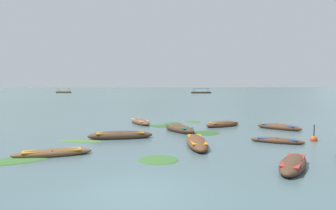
# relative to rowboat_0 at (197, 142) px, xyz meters

# --- Properties ---
(ground_plane) EXTENTS (6000.00, 6000.00, 0.00)m
(ground_plane) POSITION_rel_rowboat_0_xyz_m (-1.74, 1492.12, -0.20)
(ground_plane) COLOR #476066
(mountain_1) EXTENTS (1621.52, 1621.52, 394.64)m
(mountain_1) POSITION_rel_rowboat_0_xyz_m (-1203.50, 1956.01, 197.12)
(mountain_1) COLOR slate
(mountain_1) RESTS_ON ground
(mountain_2) EXTENTS (1305.81, 1305.81, 320.14)m
(mountain_2) POSITION_rel_rowboat_0_xyz_m (-403.27, 2160.10, 159.87)
(mountain_2) COLOR #56665B
(mountain_2) RESTS_ON ground
(mountain_3) EXTENTS (929.55, 929.55, 325.74)m
(mountain_3) POSITION_rel_rowboat_0_xyz_m (291.64, 1855.68, 162.67)
(mountain_3) COLOR #4C5B56
(mountain_3) RESTS_ON ground
(rowboat_0) EXTENTS (1.72, 4.58, 0.63)m
(rowboat_0) POSITION_rel_rowboat_0_xyz_m (0.00, 0.00, 0.00)
(rowboat_0) COLOR brown
(rowboat_0) RESTS_ON ground
(rowboat_1) EXTENTS (2.96, 3.82, 0.57)m
(rowboat_1) POSITION_rel_rowboat_0_xyz_m (-5.32, 9.38, -0.02)
(rowboat_1) COLOR brown
(rowboat_1) RESTS_ON ground
(rowboat_2) EXTENTS (3.44, 2.89, 0.56)m
(rowboat_2) POSITION_rel_rowboat_0_xyz_m (6.40, 7.28, -0.02)
(rowboat_2) COLOR brown
(rowboat_2) RESTS_ON ground
(rowboat_3) EXTENTS (3.80, 2.43, 0.43)m
(rowboat_3) POSITION_rel_rowboat_0_xyz_m (-7.05, -3.25, -0.06)
(rowboat_3) COLOR brown
(rowboat_3) RESTS_ON ground
(rowboat_4) EXTENTS (3.47, 3.06, 0.59)m
(rowboat_4) POSITION_rel_rowboat_0_xyz_m (2.06, 8.47, -0.01)
(rowboat_4) COLOR brown
(rowboat_4) RESTS_ON ground
(rowboat_6) EXTENTS (3.06, 3.50, 0.66)m
(rowboat_6) POSITION_rel_rowboat_0_xyz_m (-1.41, 5.16, 0.01)
(rowboat_6) COLOR #4C3323
(rowboat_6) RESTS_ON ground
(rowboat_7) EXTENTS (2.33, 3.65, 0.57)m
(rowboat_7) POSITION_rel_rowboat_0_xyz_m (4.07, -4.20, -0.02)
(rowboat_7) COLOR #4C3323
(rowboat_7) RESTS_ON ground
(rowboat_8) EXTENTS (3.22, 1.70, 0.41)m
(rowboat_8) POSITION_rel_rowboat_0_xyz_m (4.83, 1.48, -0.07)
(rowboat_8) COLOR brown
(rowboat_8) RESTS_ON ground
(rowboat_9) EXTENTS (4.41, 2.34, 0.60)m
(rowboat_9) POSITION_rel_rowboat_0_xyz_m (-5.06, 1.90, -0.01)
(rowboat_9) COLOR #4C3323
(rowboat_9) RESTS_ON ground
(ferry_0) EXTENTS (7.53, 2.78, 2.54)m
(ferry_0) POSITION_rel_rowboat_0_xyz_m (-70.74, 127.23, 0.25)
(ferry_0) COLOR brown
(ferry_0) RESTS_ON ground
(ferry_1) EXTENTS (10.05, 5.69, 2.54)m
(ferry_1) POSITION_rel_rowboat_0_xyz_m (-0.21, 128.09, 0.25)
(ferry_1) COLOR #4C3323
(ferry_1) RESTS_ON ground
(mooring_buoy) EXTENTS (0.44, 0.44, 1.16)m
(mooring_buoy) POSITION_rel_rowboat_0_xyz_m (7.28, 2.38, -0.09)
(mooring_buoy) COLOR #DB4C1E
(mooring_buoy) RESTS_ON ground
(weed_patch_0) EXTENTS (2.82, 1.10, 0.14)m
(weed_patch_0) POSITION_rel_rowboat_0_xyz_m (-7.26, 0.57, -0.20)
(weed_patch_0) COLOR #477033
(weed_patch_0) RESTS_ON ground
(weed_patch_1) EXTENTS (2.28, 2.15, 0.14)m
(weed_patch_1) POSITION_rel_rowboat_0_xyz_m (-1.73, -3.46, -0.20)
(weed_patch_1) COLOR #38662D
(weed_patch_1) RESTS_ON ground
(weed_patch_2) EXTENTS (2.64, 2.89, 0.14)m
(weed_patch_2) POSITION_rel_rowboat_0_xyz_m (0.57, 4.69, -0.20)
(weed_patch_2) COLOR #2D5628
(weed_patch_2) RESTS_ON ground
(weed_patch_3) EXTENTS (2.05, 2.52, 0.14)m
(weed_patch_3) POSITION_rel_rowboat_0_xyz_m (-2.35, 9.58, -0.20)
(weed_patch_3) COLOR #2D5628
(weed_patch_3) RESTS_ON ground
(weed_patch_4) EXTENTS (3.75, 3.08, 0.14)m
(weed_patch_4) POSITION_rel_rowboat_0_xyz_m (-8.53, -4.63, -0.20)
(weed_patch_4) COLOR #38662D
(weed_patch_4) RESTS_ON ground
(weed_patch_5) EXTENTS (2.02, 2.07, 0.14)m
(weed_patch_5) POSITION_rel_rowboat_0_xyz_m (-0.56, 11.34, -0.20)
(weed_patch_5) COLOR #38662D
(weed_patch_5) RESTS_ON ground
(weed_patch_6) EXTENTS (2.64, 1.96, 0.14)m
(weed_patch_6) POSITION_rel_rowboat_0_xyz_m (-2.96, 8.01, -0.20)
(weed_patch_6) COLOR #2D5628
(weed_patch_6) RESTS_ON ground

